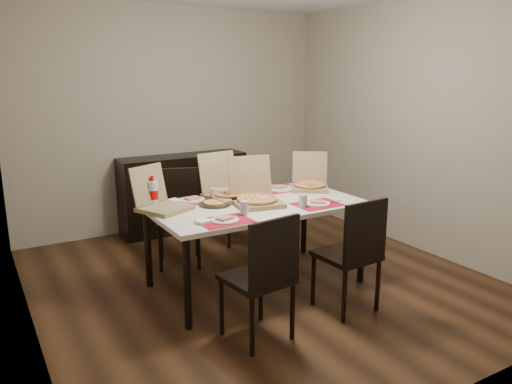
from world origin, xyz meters
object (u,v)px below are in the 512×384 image
dip_bowl (261,194)px  sideboard (184,193)px  soda_bottle (153,194)px  chair_near_right (353,251)px  chair_near_left (263,273)px  chair_far_right (247,200)px  chair_far_left (178,212)px  dining_table (256,211)px  pizza_box_center (256,197)px

dip_bowl → sideboard: bearing=93.4°
soda_bottle → dip_bowl: bearing=-8.4°
chair_near_right → soda_bottle: (-1.19, 1.18, 0.35)m
chair_near_left → chair_near_right: (0.83, 0.03, 0.00)m
sideboard → chair_far_right: bearing=-68.6°
chair_far_left → soda_bottle: 0.76m
dining_table → pizza_box_center: (-0.01, -0.02, 0.13)m
sideboard → chair_far_right: size_ratio=1.61×
sideboard → dining_table: size_ratio=0.83×
chair_near_left → chair_far_right: size_ratio=1.00×
dining_table → chair_far_left: chair_far_left is taller
chair_far_left → soda_bottle: bearing=-128.7°
chair_near_left → dip_bowl: bearing=59.7°
chair_near_right → chair_far_right: size_ratio=1.00×
chair_far_right → soda_bottle: (-1.23, -0.58, 0.35)m
sideboard → pizza_box_center: size_ratio=3.03×
chair_near_right → pizza_box_center: (-0.40, 0.81, 0.30)m
chair_far_left → soda_bottle: (-0.42, -0.53, 0.35)m
chair_near_right → chair_far_left: 1.87m
sideboard → pizza_box_center: pizza_box_center is taller
sideboard → dining_table: (-0.07, -1.83, 0.23)m
chair_far_left → chair_near_right: bearing=-65.8°
chair_near_right → soda_bottle: size_ratio=3.50×
dining_table → chair_near_right: 0.94m
pizza_box_center → dining_table: bearing=57.7°
dip_bowl → pizza_box_center: bearing=-130.3°
chair_near_left → dip_bowl: 1.26m
dining_table → pizza_box_center: 0.13m
chair_far_left → dip_bowl: (0.55, -0.67, 0.26)m
chair_far_left → dip_bowl: size_ratio=6.91×
chair_far_right → pizza_box_center: (-0.44, -0.94, 0.30)m
sideboard → chair_far_left: bearing=-115.2°
chair_far_left → pizza_box_center: bearing=-67.6°
sideboard → chair_near_left: (-0.52, -2.70, 0.06)m
dip_bowl → soda_bottle: (-0.97, 0.14, 0.10)m
chair_far_left → dip_bowl: bearing=-50.6°
chair_near_left → chair_near_right: same height
sideboard → dining_table: bearing=-92.2°
dining_table → chair_near_right: chair_near_right is taller
sideboard → dip_bowl: (0.10, -1.63, 0.32)m
chair_far_right → dining_table: bearing=-115.0°
dining_table → dip_bowl: (0.17, 0.19, 0.08)m
chair_far_left → chair_far_right: same height
chair_far_right → pizza_box_center: bearing=-115.2°
dining_table → pizza_box_center: bearing=-122.3°
sideboard → chair_far_left: (-0.45, -0.96, 0.06)m
chair_near_left → chair_far_left: same height
chair_far_right → sideboard: bearing=111.4°
dip_bowl → chair_near_right: bearing=-78.3°
chair_far_left → dip_bowl: 0.91m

